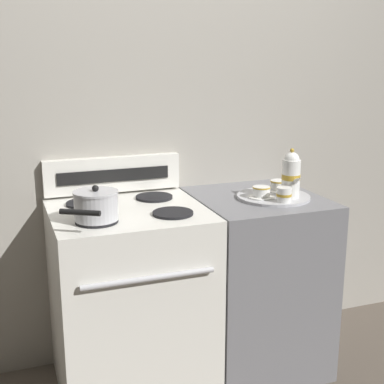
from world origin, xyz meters
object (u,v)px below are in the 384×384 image
teacup_left (279,186)px  saucepan (96,205)px  teapot (291,175)px  teacup_right (261,192)px  creamer_jug (284,195)px  stove (131,300)px  serving_tray (273,197)px

teacup_left → saucepan: bearing=-169.9°
teapot → teacup_left: size_ratio=1.86×
teapot → teacup_right: (-0.13, 0.04, -0.08)m
teacup_left → creamer_jug: bearing=-112.3°
teacup_right → creamer_jug: 0.12m
teacup_right → teapot: bearing=-17.5°
stove → teapot: (0.77, -0.11, 0.57)m
teacup_right → creamer_jug: creamer_jug is taller
saucepan → stove: bearing=41.4°
saucepan → teacup_left: 0.96m
saucepan → creamer_jug: saucepan is taller
stove → teacup_left: (0.78, 0.02, 0.49)m
stove → teacup_right: size_ratio=7.13×
saucepan → teapot: (0.94, 0.04, 0.05)m
serving_tray → teacup_right: size_ratio=2.79×
teacup_left → teacup_right: (-0.14, -0.09, 0.00)m
stove → serving_tray: (0.71, -0.05, 0.45)m
serving_tray → creamer_jug: 0.13m
teapot → saucepan: bearing=-177.7°
serving_tray → teacup_right: bearing=-166.5°
stove → teacup_left: bearing=1.5°
stove → saucepan: 0.57m
creamer_jug → stove: bearing=166.0°
teapot → teacup_right: size_ratio=1.86×
stove → creamer_jug: creamer_jug is taller
teapot → teacup_right: bearing=162.5°
stove → serving_tray: 0.84m
teacup_left → teapot: bearing=-93.8°
creamer_jug → saucepan: bearing=178.3°
teapot → creamer_jug: bearing=-137.9°
teapot → creamer_jug: (-0.07, -0.06, -0.08)m
teacup_left → creamer_jug: size_ratio=1.78×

